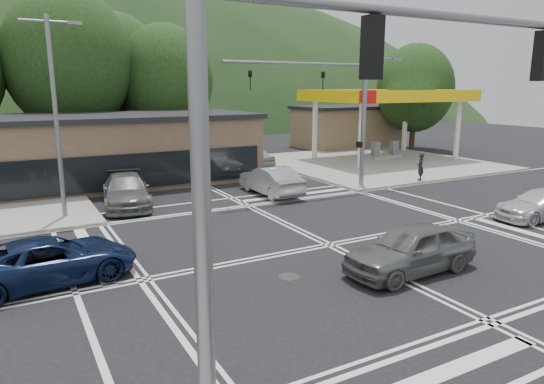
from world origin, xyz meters
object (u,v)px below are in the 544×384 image
car_northbound (126,191)px  car_queue_b (251,157)px  car_blue_west (51,260)px  pedestrian (420,167)px  car_silver_east (541,205)px  car_grey_center (411,249)px  car_queue_a (271,181)px

car_northbound → car_queue_b: bearing=44.9°
car_northbound → car_blue_west: bearing=-106.0°
car_queue_b → car_northbound: (-10.93, -7.74, 0.01)m
car_queue_b → pedestrian: (6.88, -10.40, 0.23)m
car_silver_east → pedestrian: (1.61, 9.09, 0.34)m
car_grey_center → car_northbound: bearing=-158.3°
car_northbound → pedestrian: (17.80, -2.65, 0.21)m
car_grey_center → car_northbound: car_grey_center is taller
car_blue_west → pedestrian: size_ratio=2.98×
car_blue_west → pedestrian: 22.97m
car_queue_b → car_northbound: bearing=30.3°
car_silver_east → car_northbound: car_northbound is taller
pedestrian → car_queue_a: bearing=-50.8°
car_silver_east → pedestrian: bearing=177.0°
car_northbound → car_silver_east: bearing=-26.4°
car_grey_center → pedestrian: size_ratio=2.75×
car_blue_west → car_northbound: size_ratio=0.93×
pedestrian → car_northbound: bearing=-50.8°
car_silver_east → pedestrian: size_ratio=2.68×
car_blue_west → car_queue_a: bearing=-64.1°
car_queue_a → car_queue_b: 9.44m
car_blue_west → car_northbound: bearing=-32.5°
car_blue_west → car_queue_b: bearing=-49.3°
car_grey_center → pedestrian: 16.10m
car_blue_west → car_northbound: car_northbound is taller
car_grey_center → car_queue_a: car_grey_center is taller
car_grey_center → car_silver_east: bearing=98.8°
car_queue_b → car_grey_center: bearing=72.3°
car_silver_east → pedestrian: pedestrian is taller
car_blue_west → car_northbound: (4.28, 8.94, 0.08)m
car_grey_center → car_queue_a: 12.67m
car_queue_b → pedestrian: 12.47m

